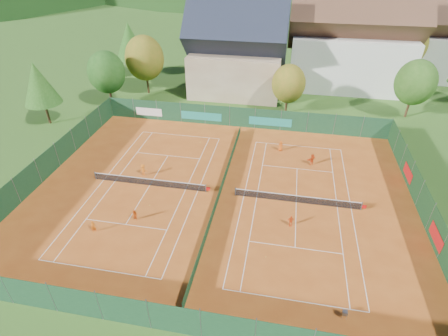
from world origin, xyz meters
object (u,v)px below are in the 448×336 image
hotel_block_b (423,41)px  player_right_far_a (281,146)px  ball_hopper (345,313)px  player_left_far (143,170)px  chalet (237,53)px  hotel_block_a (351,45)px  player_left_near (93,227)px  player_right_near (291,221)px  player_left_mid (135,215)px  player_right_far_b (312,159)px

hotel_block_b → player_right_far_a: (-24.20, -33.71, -5.92)m
ball_hopper → player_left_far: 25.45m
chalet → hotel_block_a: hotel_block_a is taller
player_left_near → player_right_near: player_left_near is taller
hotel_block_b → ball_hopper: (-18.42, -56.65, -6.06)m
player_left_mid → player_left_far: 7.73m
player_left_mid → player_right_far_a: size_ratio=0.89×
hotel_block_b → player_left_far: hotel_block_b is taller
chalet → hotel_block_b: bearing=23.0°
player_left_near → player_left_far: player_left_far is taller
player_left_mid → player_left_far: player_left_far is taller
chalet → player_left_far: 29.51m
player_left_near → player_right_near: bearing=-19.7°
hotel_block_b → player_right_far_b: hotel_block_b is taller
chalet → ball_hopper: chalet is taller
player_left_near → player_right_far_b: player_right_far_b is taller
chalet → player_left_near: (-7.42, -37.85, -5.99)m
player_right_near → player_right_far_b: (2.18, 11.30, 0.11)m
hotel_block_a → player_left_mid: (-23.31, -41.64, -6.77)m
ball_hopper → player_left_near: (-22.00, 4.80, 0.08)m
hotel_block_a → player_right_far_b: bearing=-102.6°
player_left_far → player_right_near: player_left_far is taller
hotel_block_a → hotel_block_b: hotel_block_a is taller
chalet → player_right_far_a: chalet is taller
hotel_block_b → player_left_near: size_ratio=13.63×
player_left_far → player_right_far_b: size_ratio=1.00×
ball_hopper → player_left_near: 22.52m
chalet → player_left_mid: size_ratio=13.17×
chalet → player_left_near: 39.03m
hotel_block_b → player_right_far_b: (-20.33, -36.33, -5.90)m
ball_hopper → player_right_far_b: player_right_far_b is taller
player_left_far → player_right_near: bearing=164.6°
player_left_mid → player_right_near: player_left_mid is taller
chalet → player_left_mid: (-4.31, -35.64, -6.01)m
player_left_near → player_left_mid: (3.12, 2.20, -0.02)m
hotel_block_b → ball_hopper: 59.87m
player_right_far_b → hotel_block_a: bearing=-146.4°
player_left_far → player_right_near: size_ratio=1.18×
player_right_near → ball_hopper: bearing=-82.3°
player_right_near → player_right_far_b: size_ratio=0.85×
player_right_near → player_left_near: bearing=176.6°
chalet → player_right_far_a: bearing=-65.9°
chalet → hotel_block_a: bearing=17.5°
player_left_mid → hotel_block_b: bearing=68.2°
player_right_near → hotel_block_a: bearing=61.1°
player_right_far_a → player_right_far_b: (3.86, -2.62, 0.02)m
player_left_far → player_right_far_a: 17.39m
player_right_far_a → player_left_far: bearing=3.7°
player_left_near → chalet: bearing=46.0°
chalet → hotel_block_a: 19.94m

